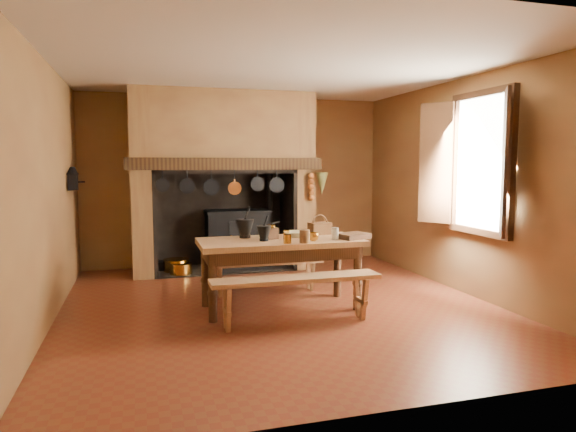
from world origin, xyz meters
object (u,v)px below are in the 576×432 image
at_px(iron_range, 238,237).
at_px(wicker_basket, 320,228).
at_px(work_table, 280,250).
at_px(bench_front, 296,289).
at_px(coffee_grinder, 271,232).
at_px(mixing_bowl, 295,234).

bearing_deg(iron_range, wicker_basket, -74.77).
bearing_deg(wicker_basket, work_table, -160.17).
xyz_separation_m(bench_front, coffee_grinder, (-0.09, 0.70, 0.51)).
distance_m(iron_range, mixing_bowl, 2.47).
height_order(bench_front, mixing_bowl, mixing_bowl).
height_order(coffee_grinder, mixing_bowl, coffee_grinder).
relative_size(work_table, coffee_grinder, 9.22).
bearing_deg(mixing_bowl, bench_front, -106.29).
height_order(work_table, wicker_basket, wicker_basket).
bearing_deg(coffee_grinder, work_table, -53.28).
bearing_deg(bench_front, iron_range, 90.59).
height_order(work_table, mixing_bowl, mixing_bowl).
height_order(bench_front, coffee_grinder, coffee_grinder).
height_order(mixing_bowl, wicker_basket, wicker_basket).
relative_size(bench_front, wicker_basket, 6.56).
relative_size(iron_range, wicker_basket, 5.78).
bearing_deg(coffee_grinder, iron_range, 73.49).
bearing_deg(work_table, bench_front, -90.00).
height_order(coffee_grinder, wicker_basket, wicker_basket).
bearing_deg(coffee_grinder, wicker_basket, 1.76).
bearing_deg(iron_range, mixing_bowl, -84.08).
bearing_deg(mixing_bowl, wicker_basket, 23.53).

